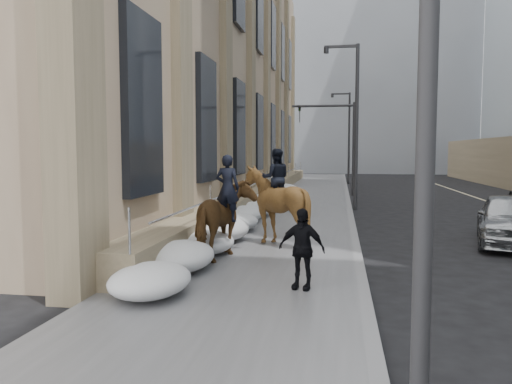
{
  "coord_description": "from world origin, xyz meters",
  "views": [
    {
      "loc": [
        2.12,
        -10.82,
        2.85
      ],
      "look_at": [
        -0.23,
        3.15,
        1.7
      ],
      "focal_mm": 35.0,
      "sensor_mm": 36.0,
      "label": 1
    }
  ],
  "objects_px": {
    "mounted_horse_left": "(225,217)",
    "mounted_horse_right": "(275,203)",
    "pedestrian": "(302,249)",
    "car_silver": "(511,219)"
  },
  "relations": [
    {
      "from": "mounted_horse_left",
      "to": "mounted_horse_right",
      "type": "xyz_separation_m",
      "value": [
        1.02,
        2.08,
        0.18
      ]
    },
    {
      "from": "mounted_horse_left",
      "to": "car_silver",
      "type": "xyz_separation_m",
      "value": [
        8.05,
        3.83,
        -0.39
      ]
    },
    {
      "from": "mounted_horse_left",
      "to": "pedestrian",
      "type": "bearing_deg",
      "value": 138.18
    },
    {
      "from": "mounted_horse_left",
      "to": "pedestrian",
      "type": "distance_m",
      "value": 3.34
    },
    {
      "from": "mounted_horse_left",
      "to": "mounted_horse_right",
      "type": "distance_m",
      "value": 2.33
    },
    {
      "from": "mounted_horse_right",
      "to": "pedestrian",
      "type": "xyz_separation_m",
      "value": [
        1.13,
        -4.63,
        -0.43
      ]
    },
    {
      "from": "mounted_horse_right",
      "to": "pedestrian",
      "type": "distance_m",
      "value": 4.79
    },
    {
      "from": "mounted_horse_left",
      "to": "pedestrian",
      "type": "relative_size",
      "value": 1.65
    },
    {
      "from": "mounted_horse_left",
      "to": "pedestrian",
      "type": "xyz_separation_m",
      "value": [
        2.15,
        -2.55,
        -0.25
      ]
    },
    {
      "from": "mounted_horse_left",
      "to": "mounted_horse_right",
      "type": "bearing_deg",
      "value": -108.15
    }
  ]
}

